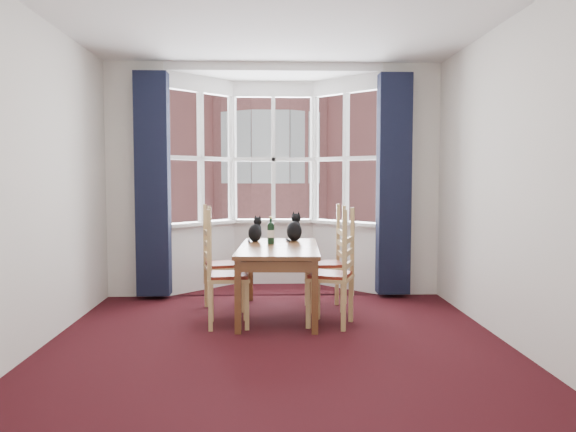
{
  "coord_description": "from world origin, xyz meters",
  "views": [
    {
      "loc": [
        -0.08,
        -4.55,
        1.44
      ],
      "look_at": [
        0.13,
        1.05,
        1.05
      ],
      "focal_mm": 35.0,
      "sensor_mm": 36.0,
      "label": 1
    }
  ],
  "objects_px": {
    "chair_right_near": "(340,277)",
    "wine_bottle": "(271,232)",
    "cat_right": "(295,229)",
    "candle_tall": "(208,217)",
    "dining_table": "(279,254)",
    "chair_right_far": "(333,266)",
    "cat_left": "(255,231)",
    "chair_left_far": "(215,267)",
    "chair_left_near": "(219,278)"
  },
  "relations": [
    {
      "from": "dining_table",
      "to": "candle_tall",
      "type": "distance_m",
      "value": 1.66
    },
    {
      "from": "chair_left_far",
      "to": "candle_tall",
      "type": "height_order",
      "value": "candle_tall"
    },
    {
      "from": "dining_table",
      "to": "chair_left_far",
      "type": "distance_m",
      "value": 0.74
    },
    {
      "from": "chair_right_far",
      "to": "wine_bottle",
      "type": "xyz_separation_m",
      "value": [
        -0.67,
        -0.05,
        0.38
      ]
    },
    {
      "from": "chair_left_far",
      "to": "chair_right_far",
      "type": "relative_size",
      "value": 1.0
    },
    {
      "from": "cat_left",
      "to": "cat_right",
      "type": "height_order",
      "value": "cat_right"
    },
    {
      "from": "chair_left_far",
      "to": "cat_right",
      "type": "xyz_separation_m",
      "value": [
        0.87,
        0.26,
        0.38
      ]
    },
    {
      "from": "chair_left_far",
      "to": "cat_right",
      "type": "distance_m",
      "value": 0.98
    },
    {
      "from": "cat_left",
      "to": "wine_bottle",
      "type": "height_order",
      "value": "wine_bottle"
    },
    {
      "from": "chair_left_near",
      "to": "chair_right_far",
      "type": "xyz_separation_m",
      "value": [
        1.18,
        0.66,
        0.0
      ]
    },
    {
      "from": "candle_tall",
      "to": "dining_table",
      "type": "bearing_deg",
      "value": -57.5
    },
    {
      "from": "cat_right",
      "to": "wine_bottle",
      "type": "relative_size",
      "value": 1.14
    },
    {
      "from": "wine_bottle",
      "to": "candle_tall",
      "type": "relative_size",
      "value": 2.3
    },
    {
      "from": "chair_right_near",
      "to": "wine_bottle",
      "type": "distance_m",
      "value": 1.0
    },
    {
      "from": "dining_table",
      "to": "wine_bottle",
      "type": "height_order",
      "value": "wine_bottle"
    },
    {
      "from": "cat_left",
      "to": "chair_right_near",
      "type": "bearing_deg",
      "value": -47.37
    },
    {
      "from": "chair_right_far",
      "to": "candle_tall",
      "type": "xyz_separation_m",
      "value": [
        -1.47,
        1.11,
        0.46
      ]
    },
    {
      "from": "chair_left_near",
      "to": "chair_right_far",
      "type": "bearing_deg",
      "value": 29.41
    },
    {
      "from": "chair_right_near",
      "to": "cat_right",
      "type": "relative_size",
      "value": 2.75
    },
    {
      "from": "chair_left_near",
      "to": "cat_left",
      "type": "distance_m",
      "value": 0.99
    },
    {
      "from": "chair_right_far",
      "to": "cat_right",
      "type": "relative_size",
      "value": 2.75
    },
    {
      "from": "chair_right_far",
      "to": "cat_right",
      "type": "bearing_deg",
      "value": 148.54
    },
    {
      "from": "cat_right",
      "to": "candle_tall",
      "type": "xyz_separation_m",
      "value": [
        -1.06,
        0.86,
        0.08
      ]
    },
    {
      "from": "dining_table",
      "to": "cat_right",
      "type": "height_order",
      "value": "cat_right"
    },
    {
      "from": "chair_right_far",
      "to": "wine_bottle",
      "type": "distance_m",
      "value": 0.77
    },
    {
      "from": "chair_right_near",
      "to": "chair_right_far",
      "type": "xyz_separation_m",
      "value": [
        0.01,
        0.7,
        0.0
      ]
    },
    {
      "from": "candle_tall",
      "to": "cat_right",
      "type": "bearing_deg",
      "value": -39.08
    },
    {
      "from": "chair_right_near",
      "to": "chair_right_far",
      "type": "height_order",
      "value": "same"
    },
    {
      "from": "chair_right_far",
      "to": "candle_tall",
      "type": "bearing_deg",
      "value": 142.88
    },
    {
      "from": "chair_left_near",
      "to": "wine_bottle",
      "type": "xyz_separation_m",
      "value": [
        0.51,
        0.61,
        0.38
      ]
    },
    {
      "from": "dining_table",
      "to": "candle_tall",
      "type": "height_order",
      "value": "candle_tall"
    },
    {
      "from": "dining_table",
      "to": "chair_right_near",
      "type": "relative_size",
      "value": 1.68
    },
    {
      "from": "chair_right_far",
      "to": "cat_right",
      "type": "height_order",
      "value": "cat_right"
    },
    {
      "from": "cat_left",
      "to": "chair_right_far",
      "type": "bearing_deg",
      "value": -13.22
    },
    {
      "from": "cat_left",
      "to": "candle_tall",
      "type": "distance_m",
      "value": 1.11
    },
    {
      "from": "wine_bottle",
      "to": "candle_tall",
      "type": "distance_m",
      "value": 1.41
    },
    {
      "from": "chair_left_near",
      "to": "chair_right_near",
      "type": "distance_m",
      "value": 1.16
    },
    {
      "from": "chair_right_near",
      "to": "wine_bottle",
      "type": "xyz_separation_m",
      "value": [
        -0.66,
        0.65,
        0.38
      ]
    },
    {
      "from": "dining_table",
      "to": "cat_left",
      "type": "height_order",
      "value": "cat_left"
    },
    {
      "from": "dining_table",
      "to": "chair_right_near",
      "type": "height_order",
      "value": "chair_right_near"
    },
    {
      "from": "cat_right",
      "to": "candle_tall",
      "type": "relative_size",
      "value": 2.62
    },
    {
      "from": "chair_right_far",
      "to": "wine_bottle",
      "type": "relative_size",
      "value": 3.14
    },
    {
      "from": "cat_left",
      "to": "candle_tall",
      "type": "relative_size",
      "value": 2.31
    },
    {
      "from": "chair_left_near",
      "to": "candle_tall",
      "type": "bearing_deg",
      "value": 99.28
    },
    {
      "from": "chair_right_near",
      "to": "chair_left_near",
      "type": "bearing_deg",
      "value": 178.1
    },
    {
      "from": "chair_right_far",
      "to": "dining_table",
      "type": "bearing_deg",
      "value": -156.02
    },
    {
      "from": "cat_left",
      "to": "dining_table",
      "type": "bearing_deg",
      "value": -61.44
    },
    {
      "from": "chair_right_near",
      "to": "cat_left",
      "type": "xyz_separation_m",
      "value": [
        -0.83,
        0.9,
        0.36
      ]
    },
    {
      "from": "chair_left_near",
      "to": "candle_tall",
      "type": "height_order",
      "value": "candle_tall"
    },
    {
      "from": "chair_left_far",
      "to": "chair_right_far",
      "type": "distance_m",
      "value": 1.27
    }
  ]
}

